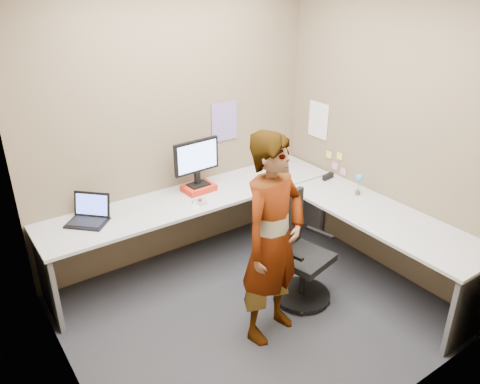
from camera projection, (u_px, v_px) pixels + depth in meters
ground at (254, 312)px, 4.07m from camera, size 3.00×3.00×0.00m
wall_back at (175, 126)px, 4.46m from camera, size 3.00×0.00×3.00m
wall_right at (388, 133)px, 4.27m from camera, size 0.00×2.70×2.70m
wall_left at (50, 224)px, 2.72m from camera, size 0.00×2.70×2.70m
desk at (268, 221)px, 4.33m from camera, size 2.98×2.58×0.73m
paper_ream at (199, 188)px, 4.59m from camera, size 0.31×0.24×0.06m
monitor at (197, 159)px, 4.47m from camera, size 0.48×0.15×0.46m
laptop at (89, 215)px, 4.02m from camera, size 0.42×0.42×0.23m
trackball_mouse at (200, 202)px, 4.31m from camera, size 0.12×0.08×0.07m
origami at (195, 204)px, 4.27m from camera, size 0.10×0.10×0.06m
stapler at (328, 176)px, 4.85m from camera, size 0.15×0.06×0.05m
flower at (359, 181)px, 4.46m from camera, size 0.07×0.07×0.22m
calendar_purple at (224, 122)px, 4.76m from camera, size 0.30×0.01×0.40m
calendar_white at (318, 120)px, 4.98m from camera, size 0.01×0.28×0.38m
sticky_note_a at (340, 156)px, 4.84m from camera, size 0.01×0.07×0.07m
sticky_note_b at (335, 166)px, 4.94m from camera, size 0.01×0.07×0.07m
sticky_note_c at (343, 172)px, 4.86m from camera, size 0.01×0.07×0.07m
sticky_note_d at (329, 155)px, 4.97m from camera, size 0.01×0.07×0.07m
office_chair at (298, 259)px, 4.11m from camera, size 0.54×0.52×0.97m
person at (273, 240)px, 3.51m from camera, size 0.70×0.55×1.71m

